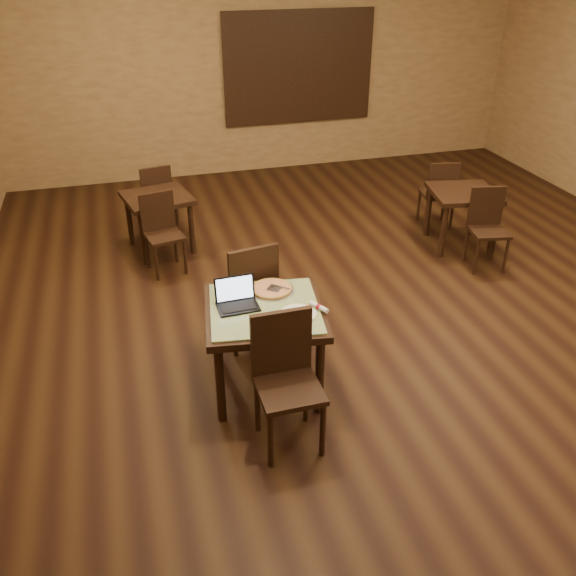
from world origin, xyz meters
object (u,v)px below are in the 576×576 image
object	(u,v)px
pizza_pan	(272,290)
other_table_a	(463,200)
tiled_table	(265,318)
laptop	(236,298)
other_table_b_chair_far	(156,195)
other_table_a_chair_far	(439,191)
other_table_a_chair_near	(487,223)
chair_main_far	(250,289)
other_table_b_chair_near	(162,228)
other_table_b	(158,205)
chair_main_near	(286,373)

from	to	relation	value
pizza_pan	other_table_a	bearing A→B (deg)	32.03
tiled_table	other_table_a	world-z (taller)	tiled_table
pizza_pan	laptop	bearing A→B (deg)	-156.47
tiled_table	other_table_b_chair_far	size ratio (longest dim) A/B	1.19
other_table_a	other_table_b_chair_far	world-z (taller)	other_table_b_chair_far
other_table_a_chair_far	other_table_a	bearing A→B (deg)	102.25
other_table_a_chair_near	chair_main_far	bearing A→B (deg)	-153.08
tiled_table	other_table_b_chair_far	distance (m)	3.42
other_table_a	other_table_b_chair_near	distance (m)	3.51
other_table_b_chair_near	other_table_b_chair_far	bearing A→B (deg)	76.50
other_table_b_chair_near	other_table_a_chair_far	bearing A→B (deg)	-9.14
other_table_b	other_table_b_chair_near	distance (m)	0.52
pizza_pan	other_table_b	world-z (taller)	pizza_pan
chair_main_far	other_table_b_chair_far	size ratio (longest dim) A/B	1.18
chair_main_far	tiled_table	bearing A→B (deg)	79.27
other_table_b_chair_near	other_table_a	bearing A→B (deg)	-17.74
chair_main_far	other_table_b_chair_near	distance (m)	1.84
chair_main_far	other_table_b_chair_near	xyz separation A→B (m)	(-0.60, 1.74, -0.09)
chair_main_far	other_table_a_chair_far	distance (m)	3.44
other_table_a_chair_far	other_table_b_chair_far	xyz separation A→B (m)	(-3.44, 0.87, -0.01)
pizza_pan	other_table_a_chair_far	distance (m)	3.59
pizza_pan	other_table_a_chair_far	world-z (taller)	other_table_a_chair_far
other_table_b	other_table_a	bearing A→B (deg)	-25.95
other_table_a	tiled_table	bearing A→B (deg)	-135.03
other_table_a_chair_near	other_table_a_chair_far	world-z (taller)	same
other_table_a_chair_far	other_table_b	size ratio (longest dim) A/B	1.05
other_table_a_chair_far	tiled_table	bearing A→B (deg)	51.60
chair_main_far	other_table_a_chair_near	distance (m)	3.02
chair_main_far	other_table_a_chair_far	bearing A→B (deg)	-155.94
chair_main_near	other_table_a_chair_near	distance (m)	3.58
other_table_a	pizza_pan	bearing A→B (deg)	-137.31
other_table_b_chair_far	laptop	bearing A→B (deg)	84.45
laptop	other_table_b_chair_near	size ratio (longest dim) A/B	0.37
tiled_table	other_table_a_chair_far	distance (m)	3.83
tiled_table	other_table_a	size ratio (longest dim) A/B	1.21
pizza_pan	other_table_a_chair_near	distance (m)	3.06
other_table_a	chair_main_far	bearing A→B (deg)	-143.95
chair_main_far	other_table_b_chair_near	size ratio (longest dim) A/B	1.18
chair_main_near	other_table_a_chair_far	bearing A→B (deg)	46.62
chair_main_near	other_table_b_chair_far	world-z (taller)	chair_main_near
tiled_table	laptop	size ratio (longest dim) A/B	3.22
other_table_b	other_table_b_chair_far	distance (m)	0.52
tiled_table	other_table_b_chair_near	world-z (taller)	other_table_b_chair_near
chair_main_near	other_table_b	bearing A→B (deg)	98.79
other_table_a_chair_near	other_table_b_chair_near	bearing A→B (deg)	176.40
other_table_a	other_table_b_chair_far	xyz separation A→B (m)	(-3.46, 1.39, -0.08)
chair_main_near	chair_main_far	xyz separation A→B (m)	(0.02, 1.22, 0.01)
other_table_a	other_table_a_chair_near	xyz separation A→B (m)	(0.01, -0.52, -0.07)
other_table_a_chair_near	laptop	bearing A→B (deg)	-145.83
tiled_table	chair_main_near	world-z (taller)	chair_main_near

